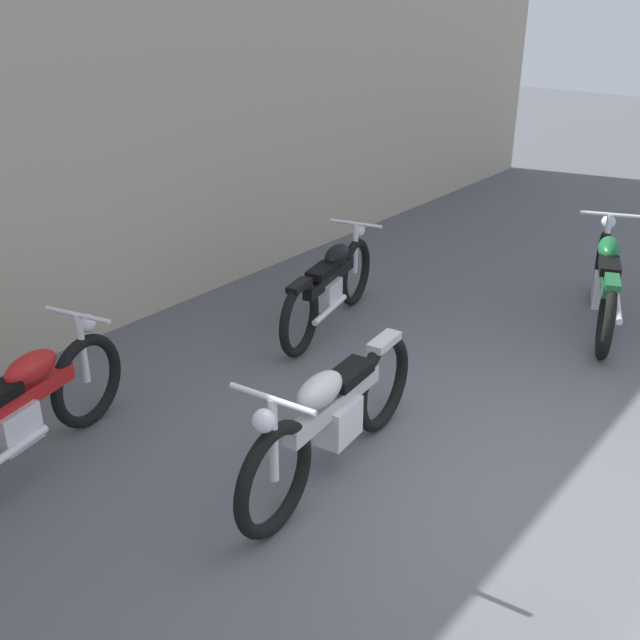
% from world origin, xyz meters
% --- Properties ---
extents(ground_plane, '(40.00, 40.00, 0.00)m').
position_xyz_m(ground_plane, '(0.00, 0.00, 0.00)').
color(ground_plane, '#56565B').
extents(building_wall, '(18.00, 0.30, 3.49)m').
position_xyz_m(building_wall, '(0.00, 4.51, 1.75)').
color(building_wall, '#B2A893').
rests_on(building_wall, ground_plane).
extents(motorcycle_black, '(2.03, 0.74, 0.93)m').
position_xyz_m(motorcycle_black, '(1.37, 2.71, 0.45)').
color(motorcycle_black, black).
rests_on(motorcycle_black, ground_plane).
extents(motorcycle_silver, '(2.22, 0.62, 1.00)m').
position_xyz_m(motorcycle_silver, '(-0.58, 1.15, 0.48)').
color(motorcycle_silver, black).
rests_on(motorcycle_silver, ground_plane).
extents(motorcycle_red, '(2.12, 0.77, 0.97)m').
position_xyz_m(motorcycle_red, '(-1.92, 2.90, 0.47)').
color(motorcycle_red, black).
rests_on(motorcycle_red, ground_plane).
extents(motorcycle_green, '(2.10, 1.01, 0.99)m').
position_xyz_m(motorcycle_green, '(3.14, 0.57, 0.48)').
color(motorcycle_green, black).
rests_on(motorcycle_green, ground_plane).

